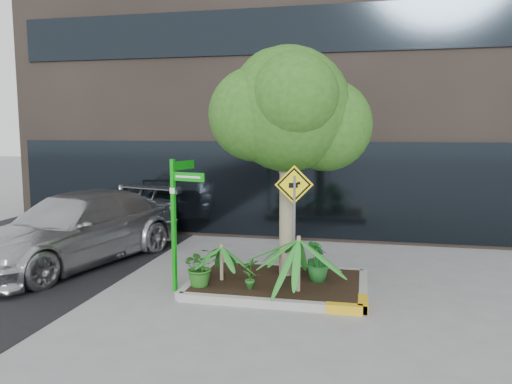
% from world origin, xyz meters
% --- Properties ---
extents(ground, '(80.00, 80.00, 0.00)m').
position_xyz_m(ground, '(0.00, 0.00, 0.00)').
color(ground, gray).
rests_on(ground, ground).
extents(planter, '(3.35, 2.36, 0.15)m').
position_xyz_m(planter, '(0.23, 0.27, 0.10)').
color(planter, '#9E9E99').
rests_on(planter, ground).
extents(tree, '(3.11, 2.76, 4.66)m').
position_xyz_m(tree, '(0.30, 0.78, 3.40)').
color(tree, gray).
rests_on(tree, ground).
extents(palm_front, '(1.13, 1.13, 1.25)m').
position_xyz_m(palm_front, '(0.66, -0.25, 1.09)').
color(palm_front, gray).
rests_on(palm_front, ground).
extents(palm_left, '(0.79, 0.79, 0.88)m').
position_xyz_m(palm_left, '(-0.87, 0.10, 0.80)').
color(palm_left, gray).
rests_on(palm_left, ground).
extents(palm_back, '(0.74, 0.74, 0.83)m').
position_xyz_m(palm_back, '(0.28, 0.89, 0.77)').
color(palm_back, gray).
rests_on(palm_back, ground).
extents(parked_car, '(3.65, 5.87, 1.59)m').
position_xyz_m(parked_car, '(-4.57, 1.09, 0.79)').
color(parked_car, '#ACADB1').
rests_on(parked_car, ground).
extents(shrub_a, '(0.94, 0.94, 0.74)m').
position_xyz_m(shrub_a, '(-1.15, -0.32, 0.52)').
color(shrub_a, '#24621C').
rests_on(shrub_a, planter).
extents(shrub_b, '(0.58, 0.58, 0.75)m').
position_xyz_m(shrub_b, '(0.95, 0.44, 0.53)').
color(shrub_b, '#1B5A20').
rests_on(shrub_b, planter).
extents(shrub_c, '(0.43, 0.43, 0.58)m').
position_xyz_m(shrub_c, '(-0.21, -0.30, 0.44)').
color(shrub_c, '#21621E').
rests_on(shrub_c, planter).
extents(shrub_d, '(0.54, 0.54, 0.73)m').
position_xyz_m(shrub_d, '(0.89, 0.71, 0.52)').
color(shrub_d, '#19581E').
rests_on(shrub_d, planter).
extents(street_sign_post, '(0.72, 0.85, 2.49)m').
position_xyz_m(street_sign_post, '(-1.61, -0.27, 1.54)').
color(street_sign_post, '#0E9F13').
rests_on(street_sign_post, ground).
extents(cattle_sign, '(0.67, 0.19, 2.25)m').
position_xyz_m(cattle_sign, '(0.55, -0.11, 1.67)').
color(cattle_sign, slate).
rests_on(cattle_sign, ground).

